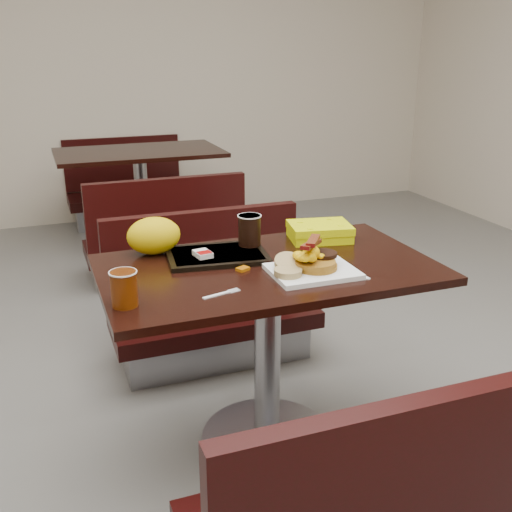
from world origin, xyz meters
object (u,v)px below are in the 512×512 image
object	(u,v)px
pancake_stack	(316,264)
coffee_cup_far	(249,230)
table_near	(267,358)
bench_far_s	(162,227)
knife	(352,271)
tray	(217,255)
paper_bag	(154,236)
bench_near_n	(214,294)
clamshell	(320,232)
coffee_cup_near	(124,289)
bench_far_n	(127,183)
bench_near_s	(358,477)
hashbrown_sleeve_left	(203,254)
fork	(216,295)
table_far	(142,200)
platter	(313,271)

from	to	relation	value
pancake_stack	coffee_cup_far	size ratio (longest dim) A/B	1.25
pancake_stack	table_near	bearing A→B (deg)	135.56
bench_far_s	knife	bearing A→B (deg)	-82.95
pancake_stack	tray	bearing A→B (deg)	135.16
tray	paper_bag	xyz separation A→B (m)	(-0.21, 0.13, 0.06)
bench_far_s	pancake_stack	bearing A→B (deg)	-86.35
tray	coffee_cup_far	world-z (taller)	coffee_cup_far
bench_near_n	clamshell	xyz separation A→B (m)	(0.31, -0.49, 0.42)
pancake_stack	coffee_cup_near	distance (m)	0.67
coffee_cup_far	tray	bearing A→B (deg)	-161.84
bench_far_n	paper_bag	bearing A→B (deg)	-96.72
bench_near_s	tray	world-z (taller)	tray
bench_far_n	coffee_cup_far	xyz separation A→B (m)	(-0.00, -3.10, 0.47)
bench_near_n	coffee_cup_near	distance (m)	1.12
bench_near_n	coffee_cup_far	size ratio (longest dim) A/B	8.43
bench_near_n	tray	xyz separation A→B (m)	(-0.15, -0.55, 0.40)
paper_bag	bench_near_s	bearing A→B (deg)	-69.92
hashbrown_sleeve_left	knife	bearing A→B (deg)	-40.83
fork	bench_near_n	bearing A→B (deg)	59.72
table_far	pancake_stack	distance (m)	2.76
coffee_cup_near	clamshell	size ratio (longest dim) A/B	0.46
bench_far_s	knife	size ratio (longest dim) A/B	5.63
bench_far_n	paper_bag	size ratio (longest dim) A/B	4.89
hashbrown_sleeve_left	clamshell	size ratio (longest dim) A/B	0.30
platter	coffee_cup_near	world-z (taller)	coffee_cup_near
bench_near_s	clamshell	size ratio (longest dim) A/B	4.11
pancake_stack	tray	world-z (taller)	pancake_stack
bench_far_s	coffee_cup_far	xyz separation A→B (m)	(-0.00, -1.70, 0.47)
coffee_cup_near	tray	world-z (taller)	coffee_cup_near
tray	table_near	bearing A→B (deg)	-38.35
coffee_cup_near	fork	bearing A→B (deg)	-4.59
clamshell	bench_near_s	bearing A→B (deg)	-97.93
knife	clamshell	distance (m)	0.38
pancake_stack	clamshell	distance (m)	0.38
table_near	knife	bearing A→B (deg)	-32.35
coffee_cup_far	table_near	bearing A→B (deg)	-89.96
coffee_cup_near	table_near	bearing A→B (deg)	18.12
hashbrown_sleeve_left	paper_bag	size ratio (longest dim) A/B	0.36
tray	bench_far_n	bearing A→B (deg)	94.17
clamshell	bench_far_n	bearing A→B (deg)	106.49
fork	coffee_cup_far	size ratio (longest dim) A/B	1.12
fork	paper_bag	xyz separation A→B (m)	(-0.10, 0.47, 0.07)
table_far	clamshell	size ratio (longest dim) A/B	4.94
bench_far_n	clamshell	world-z (taller)	clamshell
bench_near_n	fork	xyz separation A→B (m)	(-0.26, -0.90, 0.39)
table_far	coffee_cup_far	distance (m)	2.45
table_near	bench_far_s	bearing A→B (deg)	90.00
bench_far_n	paper_bag	xyz separation A→B (m)	(-0.36, -3.03, 0.46)
bench_near_s	table_far	size ratio (longest dim) A/B	0.83
hashbrown_sleeve_left	bench_near_s	bearing A→B (deg)	-84.55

